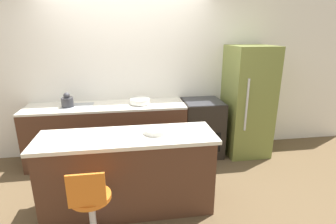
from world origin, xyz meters
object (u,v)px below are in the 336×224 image
Objects in this scene: oven_range at (202,128)px; mixing_bowl at (140,101)px; stool_chair at (91,211)px; kettle at (67,101)px; refrigerator at (247,101)px.

mixing_bowl is at bearing -178.83° from oven_range.
stool_chair is 1.94m from kettle.
refrigerator is at bearing -3.07° from oven_range.
stool_chair is 2.99× the size of mixing_bowl.
stool_chair is at bearing -74.32° from kettle.
refrigerator is at bearing 38.04° from stool_chair.
kettle is at bearing 179.61° from refrigerator.
oven_range is 0.52× the size of refrigerator.
kettle is (-2.75, 0.02, 0.11)m from refrigerator.
kettle is at bearing 180.00° from mixing_bowl.
mixing_bowl reaches higher than oven_range.
refrigerator is 6.01× the size of mixing_bowl.
stool_chair is at bearing -106.95° from mixing_bowl.
stool_chair is 4.14× the size of kettle.
mixing_bowl is (-0.99, -0.02, 0.49)m from oven_range.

